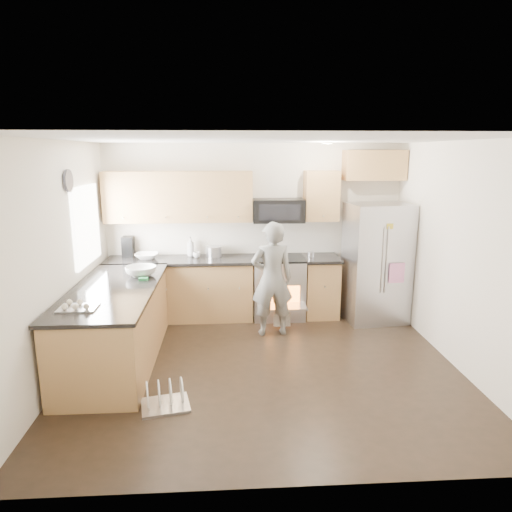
{
  "coord_description": "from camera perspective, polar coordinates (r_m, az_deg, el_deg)",
  "views": [
    {
      "loc": [
        -0.4,
        -4.95,
        2.47
      ],
      "look_at": [
        -0.06,
        0.5,
        1.22
      ],
      "focal_mm": 32.0,
      "sensor_mm": 36.0,
      "label": 1
    }
  ],
  "objects": [
    {
      "name": "ground",
      "position": [
        5.54,
        1.01,
        -13.6
      ],
      "size": [
        4.5,
        4.5,
        0.0
      ],
      "primitive_type": "plane",
      "color": "black",
      "rests_on": "ground"
    },
    {
      "name": "room_shell",
      "position": [
        5.04,
        0.65,
        3.79
      ],
      "size": [
        4.54,
        4.04,
        2.62
      ],
      "color": "white",
      "rests_on": "ground"
    },
    {
      "name": "back_cabinet_run",
      "position": [
        6.86,
        -5.01,
        0.14
      ],
      "size": [
        4.45,
        0.64,
        2.5
      ],
      "color": "#A07140",
      "rests_on": "ground"
    },
    {
      "name": "peninsula",
      "position": [
        5.73,
        -17.08,
        -8.21
      ],
      "size": [
        0.96,
        2.36,
        1.05
      ],
      "color": "#A07140",
      "rests_on": "ground"
    },
    {
      "name": "stove_range",
      "position": [
        6.92,
        2.81,
        -2.18
      ],
      "size": [
        0.76,
        0.97,
        1.79
      ],
      "color": "#B7B7BC",
      "rests_on": "ground"
    },
    {
      "name": "refrigerator",
      "position": [
        6.94,
        14.8,
        -0.85
      ],
      "size": [
        0.92,
        0.75,
        1.75
      ],
      "rotation": [
        0.0,
        0.0,
        0.11
      ],
      "color": "#B7B7BC",
      "rests_on": "ground"
    },
    {
      "name": "person",
      "position": [
        6.2,
        2.02,
        -2.89
      ],
      "size": [
        0.61,
        0.43,
        1.58
      ],
      "primitive_type": "imported",
      "rotation": [
        0.0,
        0.0,
        3.23
      ],
      "color": "gray",
      "rests_on": "ground"
    },
    {
      "name": "dish_rack",
      "position": [
        4.82,
        -11.29,
        -17.18
      ],
      "size": [
        0.53,
        0.46,
        0.29
      ],
      "rotation": [
        0.0,
        0.0,
        0.21
      ],
      "color": "#B7B7BC",
      "rests_on": "ground"
    }
  ]
}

